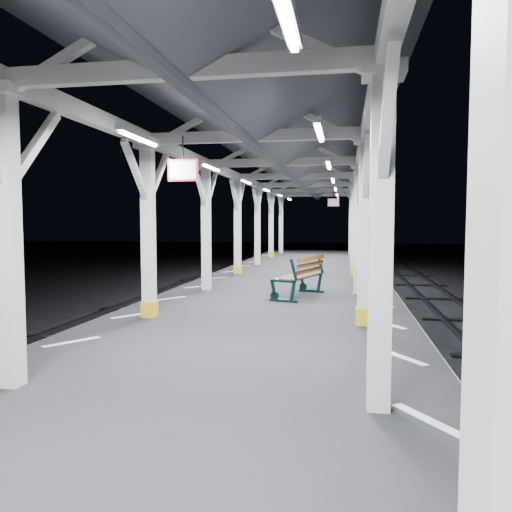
# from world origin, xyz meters

# --- Properties ---
(ground) EXTENTS (120.00, 120.00, 0.00)m
(ground) POSITION_xyz_m (0.00, 0.00, 0.00)
(ground) COLOR black
(ground) RESTS_ON ground
(platform) EXTENTS (6.00, 50.00, 1.00)m
(platform) POSITION_xyz_m (0.00, 0.00, 0.50)
(platform) COLOR black
(platform) RESTS_ON ground
(hazard_stripes_left) EXTENTS (1.00, 48.00, 0.01)m
(hazard_stripes_left) POSITION_xyz_m (-2.45, 0.00, 1.00)
(hazard_stripes_left) COLOR silver
(hazard_stripes_left) RESTS_ON platform
(hazard_stripes_right) EXTENTS (1.00, 48.00, 0.01)m
(hazard_stripes_right) POSITION_xyz_m (2.45, 0.00, 1.00)
(hazard_stripes_right) COLOR silver
(hazard_stripes_right) RESTS_ON platform
(canopy) EXTENTS (5.40, 49.00, 4.65)m
(canopy) POSITION_xyz_m (0.00, -0.02, 4.56)
(canopy) COLOR beige
(canopy) RESTS_ON platform
(bench_mid) EXTENTS (1.19, 1.99, 1.02)m
(bench_mid) POSITION_xyz_m (0.66, 5.17, 1.54)
(bench_mid) COLOR black
(bench_mid) RESTS_ON platform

